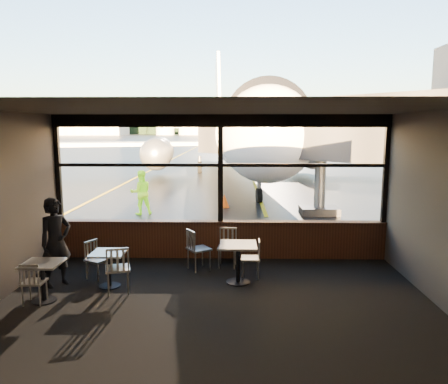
{
  "coord_description": "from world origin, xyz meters",
  "views": [
    {
      "loc": [
        0.33,
        -10.45,
        3.19
      ],
      "look_at": [
        0.06,
        1.0,
        1.5
      ],
      "focal_mm": 35.0,
      "sensor_mm": 36.0,
      "label": 1
    }
  ],
  "objects_px": {
    "jet_bridge": "(324,155)",
    "chair_mid_s": "(118,269)",
    "cafe_table_near": "(238,264)",
    "cafe_table_left": "(43,282)",
    "chair_mid_w": "(98,260)",
    "passenger": "(56,242)",
    "chair_near_w": "(199,249)",
    "cafe_table_mid": "(109,269)",
    "airliner": "(233,95)",
    "chair_left_s": "(34,282)",
    "chair_near_e": "(251,259)",
    "cone_nose": "(224,201)",
    "ground_crew": "(141,192)",
    "chair_near_n": "(227,248)"
  },
  "relations": [
    {
      "from": "cafe_table_near",
      "to": "chair_mid_s",
      "type": "height_order",
      "value": "chair_mid_s"
    },
    {
      "from": "chair_left_s",
      "to": "chair_near_e",
      "type": "bearing_deg",
      "value": 19.78
    },
    {
      "from": "chair_mid_w",
      "to": "chair_near_e",
      "type": "bearing_deg",
      "value": 121.32
    },
    {
      "from": "ground_crew",
      "to": "cone_nose",
      "type": "xyz_separation_m",
      "value": [
        3.06,
        1.45,
        -0.54
      ]
    },
    {
      "from": "chair_mid_s",
      "to": "chair_near_n",
      "type": "bearing_deg",
      "value": 21.81
    },
    {
      "from": "chair_near_e",
      "to": "passenger",
      "type": "bearing_deg",
      "value": 99.83
    },
    {
      "from": "chair_near_e",
      "to": "chair_mid_w",
      "type": "relative_size",
      "value": 1.0
    },
    {
      "from": "cafe_table_near",
      "to": "chair_near_w",
      "type": "height_order",
      "value": "chair_near_w"
    },
    {
      "from": "chair_mid_w",
      "to": "passenger",
      "type": "bearing_deg",
      "value": -32.22
    },
    {
      "from": "cafe_table_left",
      "to": "cone_nose",
      "type": "relative_size",
      "value": 1.36
    },
    {
      "from": "chair_left_s",
      "to": "cafe_table_mid",
      "type": "bearing_deg",
      "value": 37.12
    },
    {
      "from": "passenger",
      "to": "chair_mid_s",
      "type": "bearing_deg",
      "value": -66.17
    },
    {
      "from": "chair_near_e",
      "to": "chair_near_w",
      "type": "height_order",
      "value": "chair_near_w"
    },
    {
      "from": "ground_crew",
      "to": "chair_mid_s",
      "type": "bearing_deg",
      "value": 75.86
    },
    {
      "from": "chair_left_s",
      "to": "cone_nose",
      "type": "bearing_deg",
      "value": 70.76
    },
    {
      "from": "cafe_table_mid",
      "to": "chair_mid_s",
      "type": "xyz_separation_m",
      "value": [
        0.26,
        -0.32,
        0.12
      ]
    },
    {
      "from": "chair_mid_w",
      "to": "passenger",
      "type": "height_order",
      "value": "passenger"
    },
    {
      "from": "chair_mid_s",
      "to": "chair_mid_w",
      "type": "bearing_deg",
      "value": 113.5
    },
    {
      "from": "cafe_table_mid",
      "to": "chair_mid_w",
      "type": "height_order",
      "value": "chair_mid_w"
    },
    {
      "from": "cafe_table_near",
      "to": "cafe_table_left",
      "type": "relative_size",
      "value": 1.11
    },
    {
      "from": "cone_nose",
      "to": "chair_mid_s",
      "type": "bearing_deg",
      "value": -101.39
    },
    {
      "from": "chair_mid_s",
      "to": "passenger",
      "type": "bearing_deg",
      "value": 148.48
    },
    {
      "from": "chair_near_e",
      "to": "chair_left_s",
      "type": "xyz_separation_m",
      "value": [
        -3.99,
        -1.51,
        -0.01
      ]
    },
    {
      "from": "chair_near_w",
      "to": "cafe_table_mid",
      "type": "bearing_deg",
      "value": -89.52
    },
    {
      "from": "jet_bridge",
      "to": "cafe_table_left",
      "type": "bearing_deg",
      "value": -129.2
    },
    {
      "from": "chair_near_e",
      "to": "chair_left_s",
      "type": "bearing_deg",
      "value": 112.08
    },
    {
      "from": "jet_bridge",
      "to": "ground_crew",
      "type": "distance_m",
      "value": 6.87
    },
    {
      "from": "cafe_table_left",
      "to": "chair_near_w",
      "type": "xyz_separation_m",
      "value": [
        2.73,
        1.89,
        0.1
      ]
    },
    {
      "from": "passenger",
      "to": "cone_nose",
      "type": "height_order",
      "value": "passenger"
    },
    {
      "from": "airliner",
      "to": "passenger",
      "type": "bearing_deg",
      "value": -104.86
    },
    {
      "from": "chair_near_w",
      "to": "cone_nose",
      "type": "xyz_separation_m",
      "value": [
        0.4,
        7.82,
        -0.2
      ]
    },
    {
      "from": "chair_near_e",
      "to": "cone_nose",
      "type": "height_order",
      "value": "chair_near_e"
    },
    {
      "from": "cafe_table_near",
      "to": "chair_mid_s",
      "type": "xyz_separation_m",
      "value": [
        -2.34,
        -0.6,
        0.07
      ]
    },
    {
      "from": "cafe_table_left",
      "to": "chair_mid_s",
      "type": "distance_m",
      "value": 1.35
    },
    {
      "from": "cone_nose",
      "to": "chair_near_n",
      "type": "bearing_deg",
      "value": -88.23
    },
    {
      "from": "chair_left_s",
      "to": "cafe_table_near",
      "type": "bearing_deg",
      "value": 16.31
    },
    {
      "from": "cafe_table_near",
      "to": "ground_crew",
      "type": "xyz_separation_m",
      "value": [
        -3.54,
        7.2,
        0.4
      ]
    },
    {
      "from": "cafe_table_left",
      "to": "cafe_table_mid",
      "type": "bearing_deg",
      "value": 37.93
    },
    {
      "from": "cafe_table_mid",
      "to": "chair_near_e",
      "type": "bearing_deg",
      "value": 12.38
    },
    {
      "from": "jet_bridge",
      "to": "chair_mid_s",
      "type": "distance_m",
      "value": 9.76
    },
    {
      "from": "cafe_table_left",
      "to": "passenger",
      "type": "bearing_deg",
      "value": 95.0
    },
    {
      "from": "jet_bridge",
      "to": "chair_near_w",
      "type": "xyz_separation_m",
      "value": [
        -4.06,
        -6.43,
        -1.74
      ]
    },
    {
      "from": "chair_near_n",
      "to": "chair_mid_s",
      "type": "relative_size",
      "value": 0.94
    },
    {
      "from": "chair_near_w",
      "to": "chair_left_s",
      "type": "relative_size",
      "value": 1.18
    },
    {
      "from": "chair_near_e",
      "to": "chair_mid_w",
      "type": "distance_m",
      "value": 3.25
    },
    {
      "from": "jet_bridge",
      "to": "chair_near_w",
      "type": "relative_size",
      "value": 10.67
    },
    {
      "from": "chair_near_n",
      "to": "passenger",
      "type": "xyz_separation_m",
      "value": [
        -3.43,
        -1.27,
        0.45
      ]
    },
    {
      "from": "ground_crew",
      "to": "chair_mid_w",
      "type": "bearing_deg",
      "value": 71.7
    },
    {
      "from": "airliner",
      "to": "chair_left_s",
      "type": "height_order",
      "value": "airliner"
    },
    {
      "from": "chair_mid_s",
      "to": "passenger",
      "type": "distance_m",
      "value": 1.45
    }
  ]
}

